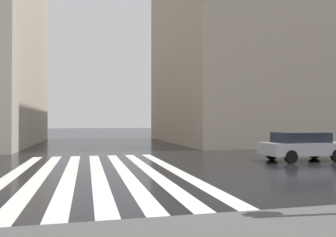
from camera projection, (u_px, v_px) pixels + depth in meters
ground_plane at (189, 190)px, 9.48m from camera, size 220.00×220.00×0.00m
zebra_crossing at (97, 172)px, 12.80m from camera, size 13.00×6.50×0.01m
haussmann_block_corner at (299, 23)px, 35.36m from camera, size 18.74×28.13×25.39m
car_silver at (303, 146)px, 16.63m from camera, size 1.85×4.10×1.41m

